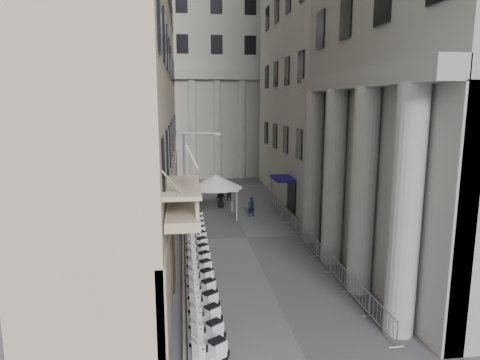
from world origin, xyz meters
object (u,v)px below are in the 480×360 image
(security_tent, at_px, (216,182))
(info_kiosk, at_px, (185,206))
(pedestrian_b, at_px, (229,192))
(street_lamp, at_px, (189,180))
(pedestrian_a, at_px, (251,207))

(security_tent, bearing_deg, info_kiosk, -174.32)
(info_kiosk, height_order, pedestrian_b, info_kiosk)
(street_lamp, height_order, info_kiosk, street_lamp)
(info_kiosk, distance_m, pedestrian_a, 5.43)
(security_tent, bearing_deg, street_lamp, -107.69)
(pedestrian_a, bearing_deg, street_lamp, 36.21)
(info_kiosk, xyz_separation_m, pedestrian_b, (4.23, 5.97, -0.16))
(pedestrian_a, bearing_deg, info_kiosk, -16.99)
(info_kiosk, xyz_separation_m, pedestrian_a, (5.43, -0.00, -0.19))
(security_tent, distance_m, info_kiosk, 3.21)
(security_tent, bearing_deg, pedestrian_a, -5.03)
(security_tent, xyz_separation_m, pedestrian_b, (1.69, 5.72, -2.10))
(security_tent, relative_size, info_kiosk, 2.17)
(info_kiosk, height_order, pedestrian_a, info_kiosk)
(street_lamp, xyz_separation_m, pedestrian_a, (5.17, 6.90, -3.57))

